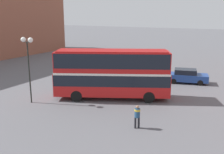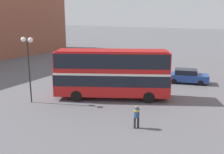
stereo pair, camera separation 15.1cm
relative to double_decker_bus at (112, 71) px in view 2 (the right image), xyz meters
The scene contains 6 objects.
ground_plane 2.94m from the double_decker_bus, 153.95° to the left, with size 240.00×240.00×0.00m, color #5B5B60.
double_decker_bus is the anchor object (origin of this frame).
pedestrian_foreground 7.07m from the double_decker_bus, 46.23° to the right, with size 0.58×0.58×1.67m.
parked_car_kerb_near 10.37m from the double_decker_bus, 62.19° to the left, with size 4.97×3.01×1.60m.
parked_car_kerb_far 16.78m from the double_decker_bus, 117.82° to the left, with size 4.71×2.52×1.71m.
street_lamp_twin_globe 7.65m from the double_decker_bus, 140.99° to the right, with size 1.27×0.43×5.84m.
Camera 2 is at (12.81, -21.16, 7.82)m, focal length 42.00 mm.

